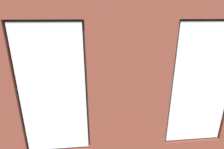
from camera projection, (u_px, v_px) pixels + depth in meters
ground_plane at (112, 101)px, 5.80m from camera, size 6.26×6.33×0.10m
brick_wall_with_windows at (130, 83)px, 2.61m from camera, size 5.66×0.30×3.44m
white_wall_right at (11, 52)px, 4.77m from camera, size 0.10×5.33×3.44m
couch_by_window at (104, 134)px, 3.63m from camera, size 1.89×0.87×0.80m
couch_left at (179, 92)px, 5.58m from camera, size 0.88×1.75×0.80m
coffee_table at (108, 86)px, 5.96m from camera, size 1.52×0.82×0.40m
cup_ceramic at (102, 83)px, 6.01m from camera, size 0.07×0.07×0.08m
candle_jar at (108, 83)px, 5.92m from camera, size 0.08×0.08×0.13m
table_plant_small at (120, 79)px, 6.07m from camera, size 0.17×0.17×0.26m
remote_gray at (112, 86)px, 5.84m from camera, size 0.17×0.13×0.02m
media_console at (27, 104)px, 4.98m from camera, size 1.12×0.42×0.54m
tv_flatscreen at (23, 83)px, 4.77m from camera, size 1.04×0.20×0.75m
papasan_chair at (82, 72)px, 7.26m from camera, size 1.00×1.00×0.66m
potted_plant_foreground_right at (55, 63)px, 7.32m from camera, size 0.71×0.71×1.18m
potted_plant_mid_room_small at (136, 83)px, 6.33m from camera, size 0.32×0.32×0.51m
potted_plant_beside_window_right at (41, 129)px, 3.32m from camera, size 0.87×0.77×1.07m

